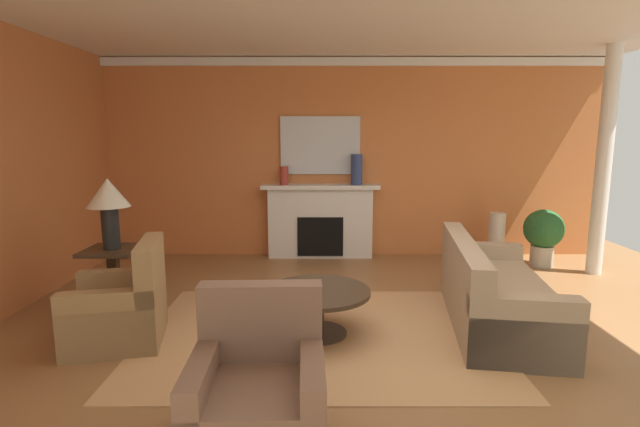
{
  "coord_description": "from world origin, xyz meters",
  "views": [
    {
      "loc": [
        -0.41,
        -4.34,
        1.91
      ],
      "look_at": [
        -0.41,
        1.08,
        1.0
      ],
      "focal_mm": 26.82,
      "sensor_mm": 36.0,
      "label": 1
    }
  ],
  "objects_px": {
    "mantel_mirror": "(321,145)",
    "vase_mantel_right": "(357,170)",
    "coffee_table": "(318,301)",
    "vase_tall_corner": "(497,238)",
    "fireplace": "(321,223)",
    "armchair_near_window": "(122,310)",
    "vase_mantel_left": "(285,176)",
    "potted_plant": "(544,233)",
    "side_table": "(115,276)",
    "sofa": "(493,295)",
    "armchair_facing_fireplace": "(259,398)",
    "table_lamp": "(109,200)"
  },
  "relations": [
    {
      "from": "side_table",
      "to": "vase_tall_corner",
      "type": "relative_size",
      "value": 0.93
    },
    {
      "from": "vase_mantel_right",
      "to": "table_lamp",
      "type": "bearing_deg",
      "value": -140.55
    },
    {
      "from": "coffee_table",
      "to": "vase_mantel_left",
      "type": "distance_m",
      "value": 3.1
    },
    {
      "from": "armchair_facing_fireplace",
      "to": "vase_mantel_left",
      "type": "relative_size",
      "value": 3.41
    },
    {
      "from": "table_lamp",
      "to": "vase_tall_corner",
      "type": "xyz_separation_m",
      "value": [
        4.85,
        2.03,
        -0.85
      ]
    },
    {
      "from": "coffee_table",
      "to": "vase_tall_corner",
      "type": "xyz_separation_m",
      "value": [
        2.66,
        2.65,
        0.04
      ]
    },
    {
      "from": "armchair_near_window",
      "to": "vase_mantel_left",
      "type": "relative_size",
      "value": 3.41
    },
    {
      "from": "mantel_mirror",
      "to": "table_lamp",
      "type": "bearing_deg",
      "value": -132.19
    },
    {
      "from": "vase_mantel_left",
      "to": "potted_plant",
      "type": "bearing_deg",
      "value": -7.02
    },
    {
      "from": "fireplace",
      "to": "side_table",
      "type": "xyz_separation_m",
      "value": [
        -2.22,
        -2.33,
        -0.14
      ]
    },
    {
      "from": "potted_plant",
      "to": "fireplace",
      "type": "bearing_deg",
      "value": 170.95
    },
    {
      "from": "armchair_facing_fireplace",
      "to": "side_table",
      "type": "xyz_separation_m",
      "value": [
        -1.84,
        2.26,
        0.09
      ]
    },
    {
      "from": "mantel_mirror",
      "to": "table_lamp",
      "type": "height_order",
      "value": "mantel_mirror"
    },
    {
      "from": "vase_tall_corner",
      "to": "table_lamp",
      "type": "bearing_deg",
      "value": -157.3
    },
    {
      "from": "vase_mantel_right",
      "to": "vase_tall_corner",
      "type": "height_order",
      "value": "vase_mantel_right"
    },
    {
      "from": "table_lamp",
      "to": "vase_tall_corner",
      "type": "bearing_deg",
      "value": 22.7
    },
    {
      "from": "table_lamp",
      "to": "vase_mantel_left",
      "type": "relative_size",
      "value": 2.69
    },
    {
      "from": "armchair_near_window",
      "to": "vase_tall_corner",
      "type": "bearing_deg",
      "value": 32.11
    },
    {
      "from": "mantel_mirror",
      "to": "vase_tall_corner",
      "type": "height_order",
      "value": "mantel_mirror"
    },
    {
      "from": "armchair_near_window",
      "to": "vase_mantel_right",
      "type": "height_order",
      "value": "vase_mantel_right"
    },
    {
      "from": "coffee_table",
      "to": "potted_plant",
      "type": "distance_m",
      "value": 4.07
    },
    {
      "from": "mantel_mirror",
      "to": "table_lamp",
      "type": "xyz_separation_m",
      "value": [
        -2.22,
        -2.45,
        -0.51
      ]
    },
    {
      "from": "vase_mantel_right",
      "to": "sofa",
      "type": "bearing_deg",
      "value": -65.59
    },
    {
      "from": "side_table",
      "to": "vase_mantel_right",
      "type": "height_order",
      "value": "vase_mantel_right"
    },
    {
      "from": "fireplace",
      "to": "vase_mantel_left",
      "type": "bearing_deg",
      "value": -174.88
    },
    {
      "from": "mantel_mirror",
      "to": "armchair_near_window",
      "type": "xyz_separation_m",
      "value": [
        -1.83,
        -3.22,
        -1.42
      ]
    },
    {
      "from": "table_lamp",
      "to": "side_table",
      "type": "bearing_deg",
      "value": 90.0
    },
    {
      "from": "vase_mantel_right",
      "to": "fireplace",
      "type": "bearing_deg",
      "value": 174.88
    },
    {
      "from": "armchair_facing_fireplace",
      "to": "vase_mantel_left",
      "type": "bearing_deg",
      "value": 92.11
    },
    {
      "from": "coffee_table",
      "to": "vase_tall_corner",
      "type": "relative_size",
      "value": 1.34
    },
    {
      "from": "mantel_mirror",
      "to": "side_table",
      "type": "xyz_separation_m",
      "value": [
        -2.22,
        -2.45,
        -1.33
      ]
    },
    {
      "from": "side_table",
      "to": "potted_plant",
      "type": "bearing_deg",
      "value": 18.41
    },
    {
      "from": "table_lamp",
      "to": "vase_tall_corner",
      "type": "distance_m",
      "value": 5.33
    },
    {
      "from": "armchair_near_window",
      "to": "fireplace",
      "type": "bearing_deg",
      "value": 59.4
    },
    {
      "from": "armchair_near_window",
      "to": "coffee_table",
      "type": "relative_size",
      "value": 0.95
    },
    {
      "from": "vase_tall_corner",
      "to": "armchair_near_window",
      "type": "bearing_deg",
      "value": -147.89
    },
    {
      "from": "sofa",
      "to": "side_table",
      "type": "bearing_deg",
      "value": 175.05
    },
    {
      "from": "mantel_mirror",
      "to": "coffee_table",
      "type": "distance_m",
      "value": 3.37
    },
    {
      "from": "table_lamp",
      "to": "vase_mantel_left",
      "type": "height_order",
      "value": "table_lamp"
    },
    {
      "from": "fireplace",
      "to": "mantel_mirror",
      "type": "height_order",
      "value": "mantel_mirror"
    },
    {
      "from": "coffee_table",
      "to": "potted_plant",
      "type": "bearing_deg",
      "value": 36.78
    },
    {
      "from": "armchair_facing_fireplace",
      "to": "vase_tall_corner",
      "type": "bearing_deg",
      "value": 54.88
    },
    {
      "from": "armchair_near_window",
      "to": "vase_mantel_left",
      "type": "height_order",
      "value": "vase_mantel_left"
    },
    {
      "from": "mantel_mirror",
      "to": "coffee_table",
      "type": "relative_size",
      "value": 1.22
    },
    {
      "from": "sofa",
      "to": "potted_plant",
      "type": "height_order",
      "value": "sofa"
    },
    {
      "from": "mantel_mirror",
      "to": "vase_mantel_right",
      "type": "height_order",
      "value": "mantel_mirror"
    },
    {
      "from": "side_table",
      "to": "vase_tall_corner",
      "type": "xyz_separation_m",
      "value": [
        4.85,
        2.03,
        -0.03
      ]
    },
    {
      "from": "mantel_mirror",
      "to": "vase_mantel_left",
      "type": "bearing_deg",
      "value": -162.82
    },
    {
      "from": "vase_tall_corner",
      "to": "fireplace",
      "type": "bearing_deg",
      "value": 173.51
    },
    {
      "from": "vase_mantel_left",
      "to": "potted_plant",
      "type": "xyz_separation_m",
      "value": [
        3.78,
        -0.47,
        -0.79
      ]
    }
  ]
}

